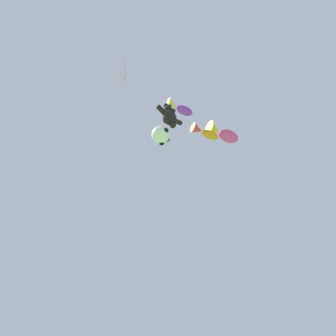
# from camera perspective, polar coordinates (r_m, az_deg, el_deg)

# --- Properties ---
(teddy_bear_kite) EXTENTS (1.63, 0.72, 1.66)m
(teddy_bear_kite) POSITION_cam_1_polar(r_m,az_deg,el_deg) (13.46, 0.35, 11.41)
(teddy_bear_kite) COLOR black
(soccer_ball_kite) EXTENTS (0.92, 0.91, 0.84)m
(soccer_ball_kite) POSITION_cam_1_polar(r_m,az_deg,el_deg) (11.97, -1.59, 7.17)
(soccer_ball_kite) COLOR white
(fish_kite_violet) EXTENTS (1.92, 1.08, 0.74)m
(fish_kite_violet) POSITION_cam_1_polar(r_m,az_deg,el_deg) (17.38, 2.25, 12.95)
(fish_kite_violet) COLOR purple
(fish_kite_tangerine) EXTENTS (2.08, 1.10, 0.72)m
(fish_kite_tangerine) POSITION_cam_1_polar(r_m,az_deg,el_deg) (17.54, 7.79, 7.75)
(fish_kite_tangerine) COLOR orange
(fish_kite_magenta) EXTENTS (2.58, 1.61, 1.14)m
(fish_kite_magenta) POSITION_cam_1_polar(r_m,az_deg,el_deg) (18.84, 11.52, 7.43)
(fish_kite_magenta) COLOR #E53F9E
(diamond_kite) EXTENTS (0.78, 1.05, 2.62)m
(diamond_kite) POSITION_cam_1_polar(r_m,az_deg,el_deg) (16.99, -9.51, 20.43)
(diamond_kite) COLOR #E53F9E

